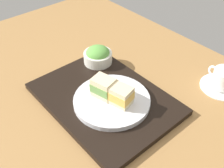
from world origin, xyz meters
TOP-DOWN VIEW (x-y plane):
  - ground_plane at (0.00, 0.00)cm, footprint 140.00×100.00cm
  - serving_tray at (3.85, -1.46)cm, footprint 43.94×32.39cm
  - sandwich_plate at (7.41, -1.49)cm, footprint 23.49×23.49cm
  - sandwich_near at (4.50, -2.32)cm, footprint 7.50×6.69cm
  - sandwich_far at (10.32, -0.66)cm, footprint 7.66×6.71cm
  - salad_bowl at (-11.97, 8.59)cm, footprint 10.29×10.29cm
  - coffee_cup at (24.46, 32.73)cm, footprint 14.40×14.40cm

SIDE VIEW (x-z plane):
  - ground_plane at x=0.00cm, z-range -3.00..0.00cm
  - serving_tray at x=3.85cm, z-range 0.00..1.94cm
  - sandwich_plate at x=7.41cm, z-range 1.94..3.56cm
  - coffee_cup at x=24.46cm, z-range -0.50..6.41cm
  - salad_bowl at x=-11.97cm, z-range 1.66..7.97cm
  - sandwich_far at x=10.32cm, z-range 3.56..9.33cm
  - sandwich_near at x=4.50cm, z-range 3.56..9.80cm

